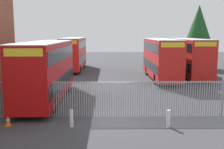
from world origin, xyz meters
TOP-DOWN VIEW (x-y plane):
  - ground_plane at (0.00, 8.00)m, footprint 100.00×100.00m
  - palisade_fence at (-0.97, 0.00)m, footprint 15.40×0.14m
  - double_decker_bus_near_gate at (-4.89, 4.22)m, footprint 2.54×10.81m
  - double_decker_bus_behind_fence_left at (5.53, 13.92)m, footprint 2.54×10.81m
  - double_decker_bus_behind_fence_right at (9.12, 15.67)m, footprint 2.54×10.81m
  - double_decker_bus_far_back at (-5.08, 21.88)m, footprint 2.54×10.81m
  - bollard_near_left at (-2.27, -1.77)m, footprint 0.20×0.20m
  - bollard_center_front at (2.97, -1.91)m, footprint 0.20×0.20m
  - traffic_cone_by_gate at (-5.77, -1.57)m, footprint 0.34×0.34m
  - tree_tall_back at (12.44, 22.78)m, footprint 4.86×4.86m

SIDE VIEW (x-z plane):
  - ground_plane at x=0.00m, z-range 0.00..0.00m
  - traffic_cone_by_gate at x=-5.77m, z-range -0.01..0.58m
  - bollard_near_left at x=-2.27m, z-range 0.00..0.95m
  - bollard_center_front at x=2.97m, z-range 0.00..0.95m
  - palisade_fence at x=-0.97m, z-range 0.01..2.36m
  - double_decker_bus_near_gate at x=-4.89m, z-range 0.21..4.63m
  - double_decker_bus_behind_fence_left at x=5.53m, z-range 0.21..4.63m
  - double_decker_bus_behind_fence_right at x=9.12m, z-range 0.21..4.63m
  - double_decker_bus_far_back at x=-5.08m, z-range 0.21..4.63m
  - tree_tall_back at x=12.44m, z-range 1.00..9.96m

